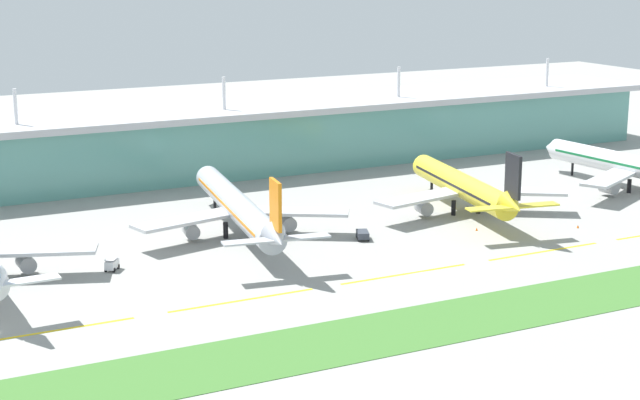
% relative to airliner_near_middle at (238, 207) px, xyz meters
% --- Properties ---
extents(ground_plane, '(600.00, 600.00, 0.00)m').
position_rel_airliner_near_middle_xyz_m(ground_plane, '(20.83, -40.86, -6.46)').
color(ground_plane, gray).
extents(terminal_building, '(288.00, 34.00, 27.71)m').
position_rel_airliner_near_middle_xyz_m(terminal_building, '(20.83, 64.94, 3.10)').
color(terminal_building, '#5B9E93').
rests_on(terminal_building, ground).
extents(airliner_near_middle, '(48.20, 71.11, 18.90)m').
position_rel_airliner_near_middle_xyz_m(airliner_near_middle, '(0.00, 0.00, 0.00)').
color(airliner_near_middle, '#ADB2BC').
rests_on(airliner_near_middle, ground).
extents(airliner_far_middle, '(47.98, 58.66, 18.90)m').
position_rel_airliner_near_middle_xyz_m(airliner_far_middle, '(55.76, -5.78, -0.01)').
color(airliner_far_middle, yellow).
rests_on(airliner_far_middle, ground).
extents(airliner_farthest, '(48.61, 64.50, 18.90)m').
position_rel_airliner_near_middle_xyz_m(airliner_farthest, '(109.34, -6.04, -0.01)').
color(airliner_farthest, silver).
rests_on(airliner_farthest, ground).
extents(taxiway_stripe_west, '(28.00, 0.70, 0.04)m').
position_rel_airliner_near_middle_xyz_m(taxiway_stripe_west, '(-50.17, -40.66, -6.44)').
color(taxiway_stripe_west, yellow).
rests_on(taxiway_stripe_west, ground).
extents(taxiway_stripe_mid_west, '(28.00, 0.70, 0.04)m').
position_rel_airliner_near_middle_xyz_m(taxiway_stripe_mid_west, '(-16.17, -40.66, -6.44)').
color(taxiway_stripe_mid_west, yellow).
rests_on(taxiway_stripe_mid_west, ground).
extents(taxiway_stripe_centre, '(28.00, 0.70, 0.04)m').
position_rel_airliner_near_middle_xyz_m(taxiway_stripe_centre, '(17.83, -40.66, -6.44)').
color(taxiway_stripe_centre, yellow).
rests_on(taxiway_stripe_centre, ground).
extents(taxiway_stripe_mid_east, '(28.00, 0.70, 0.04)m').
position_rel_airliner_near_middle_xyz_m(taxiway_stripe_mid_east, '(51.83, -40.66, -6.44)').
color(taxiway_stripe_mid_east, yellow).
rests_on(taxiway_stripe_mid_east, ground).
extents(grass_verge, '(300.00, 18.00, 0.10)m').
position_rel_airliner_near_middle_xyz_m(grass_verge, '(20.83, -66.36, -6.41)').
color(grass_verge, '#3D702D').
rests_on(grass_verge, ground).
extents(pushback_tug, '(3.86, 4.98, 1.85)m').
position_rel_airliner_near_middle_xyz_m(pushback_tug, '(22.74, -15.33, -5.36)').
color(pushback_tug, '#333842').
rests_on(pushback_tug, ground).
extents(baggage_cart, '(3.60, 3.97, 2.48)m').
position_rel_airliner_near_middle_xyz_m(baggage_cart, '(-31.93, -12.45, -5.19)').
color(baggage_cart, silver).
rests_on(baggage_cart, ground).
extents(safety_cone_left_wingtip, '(0.56, 0.56, 0.70)m').
position_rel_airliner_near_middle_xyz_m(safety_cone_left_wingtip, '(70.87, -29.15, -6.11)').
color(safety_cone_left_wingtip, orange).
rests_on(safety_cone_left_wingtip, ground).
extents(safety_cone_nose_front, '(0.56, 0.56, 0.70)m').
position_rel_airliner_near_middle_xyz_m(safety_cone_nose_front, '(49.12, -20.61, -6.11)').
color(safety_cone_nose_front, orange).
rests_on(safety_cone_nose_front, ground).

